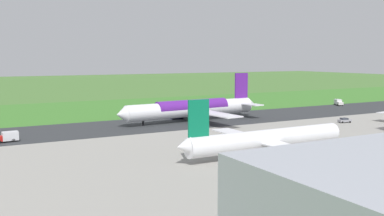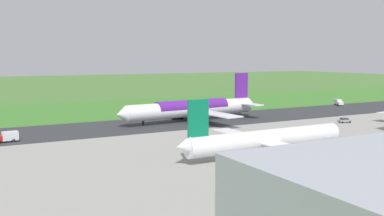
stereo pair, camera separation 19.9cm
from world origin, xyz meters
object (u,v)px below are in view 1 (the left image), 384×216
at_px(airliner_parked_mid, 267,139).
at_px(service_car_ops, 345,120).
at_px(service_truck_baggage, 338,102).
at_px(traffic_cone_orange, 204,104).
at_px(service_truck_fuel, 7,137).
at_px(airliner_main, 193,108).
at_px(no_stopping_sign, 211,102).

relative_size(airliner_parked_mid, service_car_ops, 9.92).
xyz_separation_m(service_truck_baggage, traffic_cone_orange, (52.25, -29.86, -1.13)).
distance_m(service_truck_baggage, service_truck_fuel, 140.25).
relative_size(service_truck_fuel, traffic_cone_orange, 10.78).
height_order(service_truck_baggage, service_car_ops, service_truck_baggage).
xyz_separation_m(airliner_main, traffic_cone_orange, (-28.06, -41.31, -4.08)).
height_order(airliner_main, no_stopping_sign, airliner_main).
bearing_deg(traffic_cone_orange, service_car_ops, 101.75).
xyz_separation_m(airliner_parked_mid, service_car_ops, (-51.86, -25.16, -2.71)).
bearing_deg(airliner_main, service_truck_baggage, -171.88).
xyz_separation_m(service_truck_baggage, service_car_ops, (38.13, 38.03, -0.56)).
relative_size(airliner_main, service_truck_fuel, 9.14).
relative_size(airliner_main, service_truck_baggage, 8.74).
relative_size(service_car_ops, traffic_cone_orange, 8.16).
bearing_deg(no_stopping_sign, traffic_cone_orange, -17.65).
xyz_separation_m(service_truck_baggage, no_stopping_sign, (48.98, -28.82, -0.04)).
bearing_deg(service_car_ops, no_stopping_sign, -80.78).
distance_m(service_truck_baggage, no_stopping_sign, 56.83).
relative_size(service_truck_baggage, service_truck_fuel, 1.05).
xyz_separation_m(service_truck_baggage, service_truck_fuel, (138.70, 20.81, 0.00)).
bearing_deg(no_stopping_sign, service_truck_baggage, 149.53).
bearing_deg(airliner_parked_mid, traffic_cone_orange, -112.08).
bearing_deg(airliner_main, no_stopping_sign, -127.88).
height_order(airliner_main, service_truck_fuel, airliner_main).
bearing_deg(no_stopping_sign, service_truck_fuel, 28.95).
distance_m(airliner_main, airliner_parked_mid, 52.64).
xyz_separation_m(no_stopping_sign, traffic_cone_orange, (3.27, -1.04, -1.09)).
relative_size(airliner_main, traffic_cone_orange, 98.46).
bearing_deg(traffic_cone_orange, airliner_main, 55.82).
xyz_separation_m(service_car_ops, no_stopping_sign, (10.85, -66.85, 0.52)).
distance_m(service_truck_baggage, service_car_ops, 53.86).
relative_size(airliner_parked_mid, traffic_cone_orange, 80.95).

